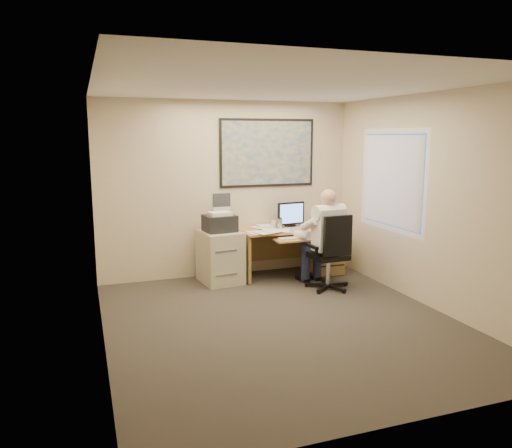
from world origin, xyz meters
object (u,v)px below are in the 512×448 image
object	(u,v)px
person	(328,239)
desk	(308,245)
filing_cabinet	(220,252)
office_chair	(330,268)

from	to	relation	value
person	desk	bearing A→B (deg)	74.48
desk	person	size ratio (longest dim) A/B	1.12
filing_cabinet	person	xyz separation A→B (m)	(1.37, -0.80, 0.26)
office_chair	person	xyz separation A→B (m)	(0.00, 0.08, 0.39)
desk	filing_cabinet	distance (m)	1.47
office_chair	person	world-z (taller)	person
filing_cabinet	person	bearing A→B (deg)	-36.75
desk	person	xyz separation A→B (m)	(-0.10, -0.85, 0.27)
desk	office_chair	bearing A→B (deg)	-96.42
desk	filing_cabinet	xyz separation A→B (m)	(-1.47, -0.05, 0.01)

